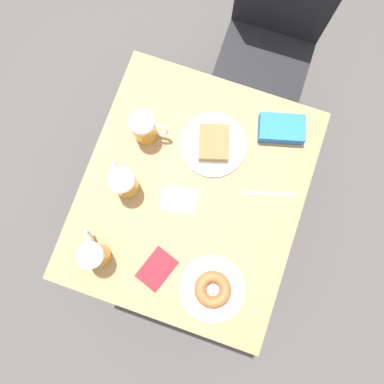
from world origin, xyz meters
TOP-DOWN VIEW (x-y plane):
  - ground_plane at (0.00, 0.00)m, footprint 8.00×8.00m
  - table at (0.00, 0.00)m, footprint 0.75×0.87m
  - chair at (0.09, 0.79)m, footprint 0.41×0.41m
  - plate_with_cake at (0.01, 0.19)m, footprint 0.23×0.23m
  - plate_with_donut at (0.17, -0.28)m, footprint 0.22×0.22m
  - beer_mug_left at (-0.22, 0.15)m, footprint 0.13×0.08m
  - beer_mug_center at (-0.22, -0.05)m, footprint 0.11×0.10m
  - beer_mug_right at (-0.23, -0.30)m, footprint 0.10×0.11m
  - napkin_folded at (-0.03, -0.04)m, footprint 0.13×0.11m
  - fork at (0.25, 0.08)m, footprint 0.17×0.06m
  - passport_near_edge at (-0.03, -0.28)m, footprint 0.12×0.15m
  - blue_pouch at (0.22, 0.31)m, footprint 0.18×0.13m

SIDE VIEW (x-z plane):
  - ground_plane at x=0.00m, z-range 0.00..0.00m
  - chair at x=0.09m, z-range 0.09..1.02m
  - table at x=0.00m, z-range 0.30..1.03m
  - fork at x=0.25m, z-range 0.74..0.74m
  - napkin_folded at x=-0.03m, z-range 0.74..0.74m
  - passport_near_edge at x=-0.03m, z-range 0.74..0.74m
  - plate_with_cake at x=0.01m, z-range 0.73..0.78m
  - plate_with_donut at x=0.17m, z-range 0.73..0.78m
  - blue_pouch at x=0.22m, z-range 0.74..0.78m
  - beer_mug_left at x=-0.22m, z-range 0.74..0.87m
  - beer_mug_center at x=-0.22m, z-range 0.74..0.87m
  - beer_mug_right at x=-0.23m, z-range 0.74..0.87m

